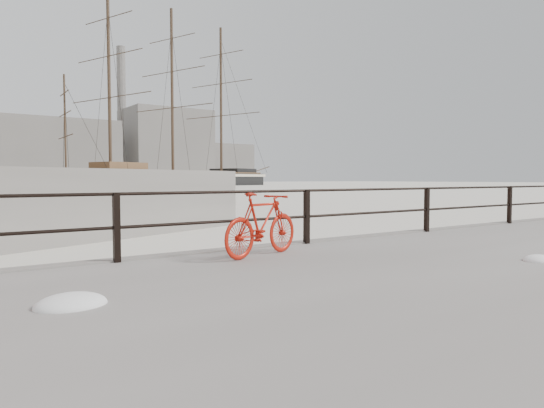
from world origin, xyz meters
TOP-DOWN VIEW (x-y plane):
  - ground at (0.00, 0.00)m, footprint 400.00×400.00m
  - guardrail at (0.00, -0.15)m, footprint 28.00×0.10m
  - bicycle at (-4.98, -0.87)m, footprint 1.65×0.68m
  - barque_black at (31.94, 86.93)m, footprint 70.99×44.03m
  - schooner_mid at (2.47, 74.09)m, footprint 25.84×11.46m
  - industrial_west at (20.00, 140.00)m, footprint 32.00×18.00m
  - industrial_mid at (55.00, 145.00)m, footprint 26.00×20.00m
  - industrial_east at (78.00, 150.00)m, footprint 20.00×16.00m
  - smokestack at (42.00, 150.00)m, footprint 2.80×2.80m

SIDE VIEW (x-z plane):
  - ground at x=0.00m, z-range 0.00..0.00m
  - barque_black at x=31.94m, z-range -18.84..18.84m
  - schooner_mid at x=2.47m, z-range -9.35..9.35m
  - bicycle at x=-4.98m, z-range 0.35..1.34m
  - guardrail at x=0.00m, z-range 0.35..1.35m
  - industrial_east at x=78.00m, z-range 0.00..14.00m
  - industrial_west at x=20.00m, z-range 0.00..18.00m
  - industrial_mid at x=55.00m, z-range 0.00..24.00m
  - smokestack at x=42.00m, z-range 0.00..44.00m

